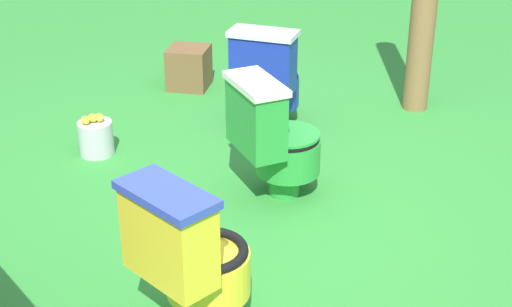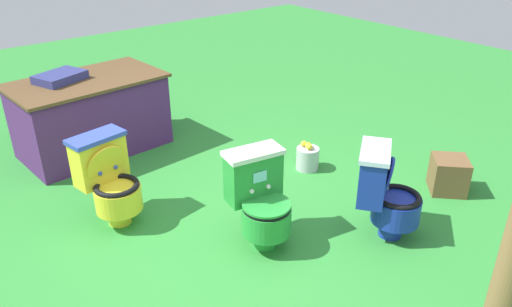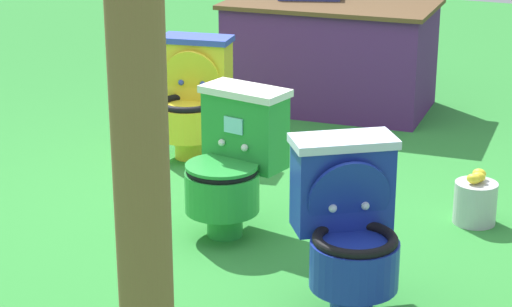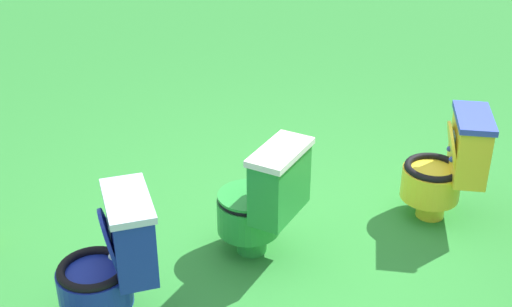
{
  "view_description": "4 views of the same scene",
  "coord_description": "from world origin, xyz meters",
  "px_view_note": "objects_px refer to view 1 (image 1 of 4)",
  "views": [
    {
      "loc": [
        -2.99,
        2.08,
        2.16
      ],
      "look_at": [
        -0.12,
        0.07,
        0.43
      ],
      "focal_mm": 53.24,
      "sensor_mm": 36.0,
      "label": 1
    },
    {
      "loc": [
        -1.92,
        -2.62,
        2.34
      ],
      "look_at": [
        0.37,
        0.19,
        0.51
      ],
      "focal_mm": 35.0,
      "sensor_mm": 36.0,
      "label": 2
    },
    {
      "loc": [
        2.04,
        -4.24,
        1.95
      ],
      "look_at": [
        0.22,
        -0.22,
        0.44
      ],
      "focal_mm": 67.29,
      "sensor_mm": 36.0,
      "label": 3
    },
    {
      "loc": [
        3.23,
        0.79,
        2.41
      ],
      "look_at": [
        -0.22,
        -0.34,
        0.49
      ],
      "focal_mm": 47.62,
      "sensor_mm": 36.0,
      "label": 4
    }
  ],
  "objects_px": {
    "toilet_blue": "(268,77)",
    "lemon_bucket": "(96,137)",
    "toilet_green": "(274,138)",
    "toilet_yellow": "(191,255)",
    "small_crate": "(189,67)"
  },
  "relations": [
    {
      "from": "toilet_green",
      "to": "lemon_bucket",
      "type": "height_order",
      "value": "toilet_green"
    },
    {
      "from": "toilet_blue",
      "to": "toilet_green",
      "type": "bearing_deg",
      "value": -69.76
    },
    {
      "from": "toilet_yellow",
      "to": "lemon_bucket",
      "type": "xyz_separation_m",
      "value": [
        1.84,
        -0.38,
        -0.26
      ]
    },
    {
      "from": "toilet_yellow",
      "to": "small_crate",
      "type": "xyz_separation_m",
      "value": [
        2.52,
        -1.47,
        -0.21
      ]
    },
    {
      "from": "small_crate",
      "to": "lemon_bucket",
      "type": "xyz_separation_m",
      "value": [
        -0.68,
        1.09,
        -0.04
      ]
    },
    {
      "from": "toilet_blue",
      "to": "toilet_yellow",
      "type": "xyz_separation_m",
      "value": [
        -1.53,
        1.51,
        0.0
      ]
    },
    {
      "from": "toilet_blue",
      "to": "lemon_bucket",
      "type": "xyz_separation_m",
      "value": [
        0.31,
        1.13,
        -0.26
      ]
    },
    {
      "from": "toilet_blue",
      "to": "toilet_yellow",
      "type": "height_order",
      "value": "same"
    },
    {
      "from": "toilet_green",
      "to": "toilet_blue",
      "type": "bearing_deg",
      "value": 156.67
    },
    {
      "from": "toilet_green",
      "to": "toilet_yellow",
      "type": "bearing_deg",
      "value": -42.22
    },
    {
      "from": "toilet_blue",
      "to": "toilet_yellow",
      "type": "relative_size",
      "value": 1.0
    },
    {
      "from": "small_crate",
      "to": "lemon_bucket",
      "type": "height_order",
      "value": "small_crate"
    },
    {
      "from": "toilet_blue",
      "to": "lemon_bucket",
      "type": "relative_size",
      "value": 2.63
    },
    {
      "from": "toilet_green",
      "to": "toilet_blue",
      "type": "height_order",
      "value": "same"
    },
    {
      "from": "small_crate",
      "to": "lemon_bucket",
      "type": "relative_size",
      "value": 1.16
    }
  ]
}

